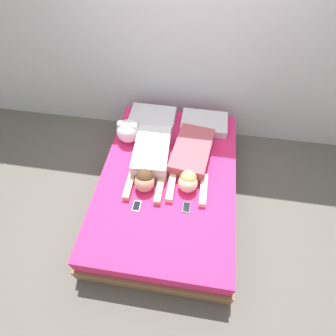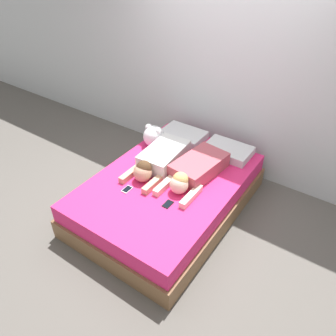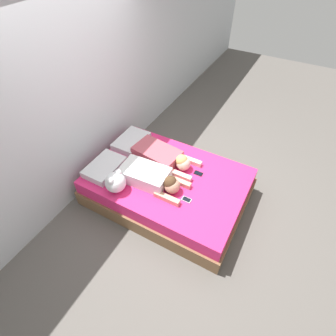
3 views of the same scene
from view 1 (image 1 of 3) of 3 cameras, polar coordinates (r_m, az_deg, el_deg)
ground_plane at (r=3.23m, az=0.00°, el=-6.38°), size 12.00×12.00×0.00m
wall_back at (r=3.22m, az=3.73°, el=25.72°), size 12.00×0.06×2.60m
bed at (r=3.04m, az=0.00°, el=-4.27°), size 1.52×2.17×0.45m
pillow_head_left at (r=3.40m, az=-3.38°, el=10.94°), size 0.57×0.38×0.10m
pillow_head_right at (r=3.35m, az=7.87°, el=9.70°), size 0.57×0.38×0.10m
person_left at (r=2.87m, az=-3.91°, el=1.90°), size 0.42×0.93×0.24m
person_right at (r=2.88m, az=5.00°, el=1.84°), size 0.47×0.99×0.23m
cell_phone_left at (r=2.67m, az=-6.84°, el=-8.20°), size 0.07×0.12×0.01m
cell_phone_right at (r=2.65m, az=4.03°, el=-8.54°), size 0.07×0.12×0.01m
plush_toy at (r=3.12m, az=-8.63°, el=8.04°), size 0.28×0.28×0.29m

